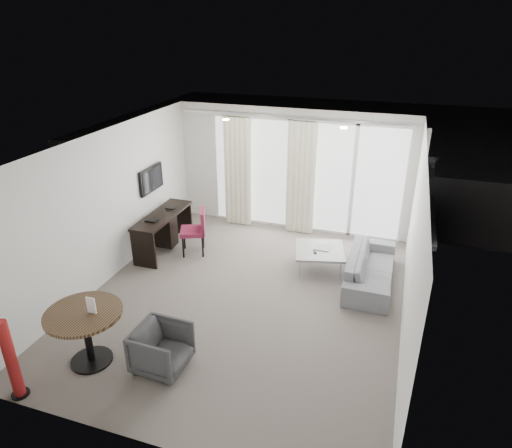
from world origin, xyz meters
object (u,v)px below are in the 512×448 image
(tub_armchair, at_px, (162,348))
(rattan_chair_b, at_px, (380,204))
(round_table, at_px, (88,337))
(desk, at_px, (164,232))
(rattan_chair_a, at_px, (345,197))
(desk_chair, at_px, (193,232))
(coffee_table, at_px, (319,259))
(sofa, at_px, (371,268))
(red_lamp, at_px, (11,360))

(tub_armchair, bearing_deg, rattan_chair_b, -19.82)
(round_table, xyz_separation_m, rattan_chair_b, (3.32, 6.08, -0.01))
(desk, xyz_separation_m, round_table, (0.64, -3.23, 0.02))
(tub_armchair, xyz_separation_m, rattan_chair_a, (1.55, 5.85, 0.15))
(desk_chair, relative_size, coffee_table, 1.05)
(desk_chair, relative_size, rattan_chair_b, 1.18)
(coffee_table, xyz_separation_m, sofa, (0.94, -0.20, 0.09))
(tub_armchair, height_order, rattan_chair_b, rattan_chair_b)
(desk_chair, xyz_separation_m, coffee_table, (2.47, 0.17, -0.26))
(rattan_chair_a, bearing_deg, desk, -132.33)
(rattan_chair_b, bearing_deg, rattan_chair_a, 177.03)
(round_table, bearing_deg, tub_armchair, 11.70)
(red_lamp, height_order, tub_armchair, red_lamp)
(red_lamp, height_order, sofa, red_lamp)
(red_lamp, relative_size, rattan_chair_a, 1.21)
(round_table, distance_m, rattan_chair_b, 6.93)
(tub_armchair, bearing_deg, red_lamp, 126.42)
(round_table, relative_size, coffee_table, 1.15)
(desk, distance_m, rattan_chair_a, 4.25)
(round_table, bearing_deg, red_lamp, -120.37)
(tub_armchair, bearing_deg, desk_chair, 20.02)
(desk, height_order, round_table, round_table)
(desk_chair, distance_m, round_table, 3.28)
(round_table, bearing_deg, sofa, 43.80)
(desk, relative_size, rattan_chair_b, 2.10)
(desk, relative_size, sofa, 0.84)
(round_table, distance_m, coffee_table, 4.23)
(round_table, height_order, red_lamp, red_lamp)
(coffee_table, distance_m, rattan_chair_b, 2.78)
(tub_armchair, relative_size, rattan_chair_a, 0.74)
(red_lamp, xyz_separation_m, rattan_chair_b, (3.78, 6.87, -0.16))
(desk_chair, bearing_deg, tub_armchair, -94.62)
(desk, height_order, red_lamp, red_lamp)
(desk_chair, relative_size, tub_armchair, 1.35)
(rattan_chair_b, bearing_deg, tub_armchair, -116.58)
(desk, xyz_separation_m, rattan_chair_b, (3.96, 2.85, 0.01))
(tub_armchair, bearing_deg, coffee_table, -22.40)
(desk, distance_m, tub_armchair, 3.43)
(coffee_table, height_order, sofa, sofa)
(sofa, distance_m, rattan_chair_a, 2.94)
(red_lamp, distance_m, rattan_chair_b, 7.85)
(desk, bearing_deg, tub_armchair, -61.80)
(coffee_table, distance_m, rattan_chair_a, 2.62)
(desk, relative_size, coffee_table, 1.87)
(coffee_table, bearing_deg, desk, -175.92)
(sofa, height_order, rattan_chair_b, rattan_chair_b)
(tub_armchair, xyz_separation_m, sofa, (2.40, 3.05, -0.03))
(sofa, height_order, rattan_chair_a, rattan_chair_a)
(desk, bearing_deg, desk_chair, 4.44)
(red_lamp, xyz_separation_m, sofa, (3.85, 4.04, -0.27))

